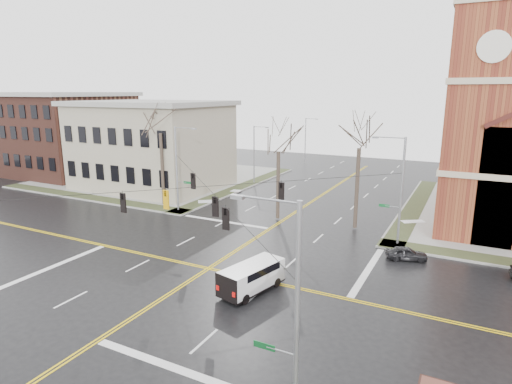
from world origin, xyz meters
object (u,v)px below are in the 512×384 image
at_px(tree_nw_far, 160,128).
at_px(signal_pole_nw, 178,166).
at_px(signal_pole_ne, 399,188).
at_px(tree_ne, 359,143).
at_px(streetlight_north_b, 306,138).
at_px(streetlight_north_a, 255,152).
at_px(parked_car_a, 407,253).
at_px(signal_pole_se, 292,313).
at_px(cargo_van, 254,275).
at_px(tree_nw_near, 278,147).

bearing_deg(tree_nw_far, signal_pole_nw, -21.75).
bearing_deg(signal_pole_ne, tree_ne, 147.32).
bearing_deg(signal_pole_ne, tree_nw_far, 177.19).
height_order(signal_pole_ne, streetlight_north_b, signal_pole_ne).
height_order(streetlight_north_a, parked_car_a, streetlight_north_a).
relative_size(streetlight_north_b, tree_nw_far, 0.66).
distance_m(signal_pole_ne, parked_car_a, 5.57).
distance_m(signal_pole_se, streetlight_north_a, 45.20).
distance_m(signal_pole_se, parked_car_a, 20.44).
height_order(parked_car_a, tree_nw_far, tree_nw_far).
xyz_separation_m(signal_pole_nw, tree_ne, (18.49, 2.67, 3.22)).
height_order(streetlight_north_b, tree_ne, tree_ne).
xyz_separation_m(signal_pole_nw, cargo_van, (15.91, -13.08, -3.87)).
bearing_deg(streetlight_north_b, tree_ne, -62.23).
distance_m(cargo_van, tree_nw_far, 25.07).
bearing_deg(streetlight_north_b, streetlight_north_a, -90.00).
xyz_separation_m(signal_pole_ne, streetlight_north_a, (-21.97, 16.50, -0.48)).
height_order(tree_nw_near, tree_ne, tree_ne).
bearing_deg(signal_pole_ne, parked_car_a, -66.39).
relative_size(cargo_van, parked_car_a, 1.65).
bearing_deg(signal_pole_nw, signal_pole_se, -45.45).
bearing_deg(signal_pole_se, signal_pole_nw, 134.55).
bearing_deg(signal_pole_nw, tree_nw_near, 11.37).
xyz_separation_m(cargo_van, tree_ne, (2.58, 15.75, 7.10)).
relative_size(signal_pole_se, parked_car_a, 2.93).
relative_size(signal_pole_nw, tree_ne, 0.80).
bearing_deg(tree_nw_near, streetlight_north_b, 106.28).
xyz_separation_m(signal_pole_se, parked_car_a, (1.35, 19.91, -4.43)).
relative_size(streetlight_north_a, parked_car_a, 2.60).
distance_m(cargo_van, tree_nw_near, 17.30).
xyz_separation_m(signal_pole_ne, tree_nw_near, (-11.94, 2.15, 2.44)).
distance_m(signal_pole_nw, tree_nw_far, 5.10).
bearing_deg(parked_car_a, tree_nw_near, 49.64).
bearing_deg(signal_pole_ne, signal_pole_nw, 180.00).
bearing_deg(parked_car_a, signal_pole_ne, 4.78).
distance_m(streetlight_north_a, tree_ne, 22.86).
distance_m(streetlight_north_b, cargo_van, 51.98).
height_order(signal_pole_se, parked_car_a, signal_pole_se).
xyz_separation_m(parked_car_a, tree_nw_near, (-13.30, 5.25, 6.87)).
bearing_deg(tree_ne, signal_pole_nw, -171.80).
relative_size(streetlight_north_a, tree_nw_near, 0.79).
relative_size(tree_nw_near, tree_ne, 0.90).
bearing_deg(tree_ne, signal_pole_se, -80.80).
bearing_deg(parked_car_a, streetlight_north_b, 11.68).
height_order(streetlight_north_a, cargo_van, streetlight_north_a).
bearing_deg(signal_pole_se, tree_nw_near, 115.40).
bearing_deg(signal_pole_ne, tree_nw_near, 169.78).
bearing_deg(tree_nw_far, streetlight_north_a, 75.85).
relative_size(cargo_van, tree_nw_far, 0.42).
xyz_separation_m(streetlight_north_b, tree_ne, (17.82, -33.83, 3.71)).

